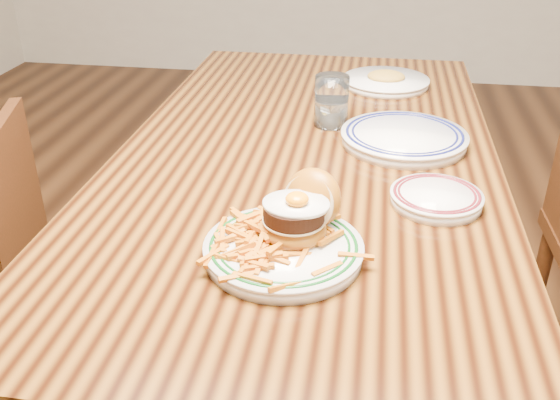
# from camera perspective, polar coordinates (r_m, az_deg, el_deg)

# --- Properties ---
(floor) EXTENTS (6.00, 6.00, 0.00)m
(floor) POSITION_cam_1_polar(r_m,az_deg,el_deg) (1.86, 1.98, -17.08)
(floor) COLOR black
(floor) RESTS_ON ground
(table) EXTENTS (0.85, 1.60, 0.75)m
(table) POSITION_cam_1_polar(r_m,az_deg,el_deg) (1.46, 2.41, 1.44)
(table) COLOR black
(table) RESTS_ON floor
(main_plate) EXTENTS (0.26, 0.28, 0.13)m
(main_plate) POSITION_cam_1_polar(r_m,az_deg,el_deg) (1.03, 0.79, -3.24)
(main_plate) COLOR white
(main_plate) RESTS_ON table
(side_plate) EXTENTS (0.18, 0.18, 0.03)m
(side_plate) POSITION_cam_1_polar(r_m,az_deg,el_deg) (1.22, 14.10, 0.25)
(side_plate) COLOR white
(side_plate) RESTS_ON table
(rear_plate) EXTENTS (0.29, 0.29, 0.03)m
(rear_plate) POSITION_cam_1_polar(r_m,az_deg,el_deg) (1.47, 11.27, 5.67)
(rear_plate) COLOR white
(rear_plate) RESTS_ON table
(water_glass) EXTENTS (0.08, 0.08, 0.13)m
(water_glass) POSITION_cam_1_polar(r_m,az_deg,el_deg) (1.55, 4.72, 8.74)
(water_glass) COLOR white
(water_glass) RESTS_ON table
(far_plate) EXTENTS (0.25, 0.25, 0.05)m
(far_plate) POSITION_cam_1_polar(r_m,az_deg,el_deg) (1.88, 9.65, 10.67)
(far_plate) COLOR white
(far_plate) RESTS_ON table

